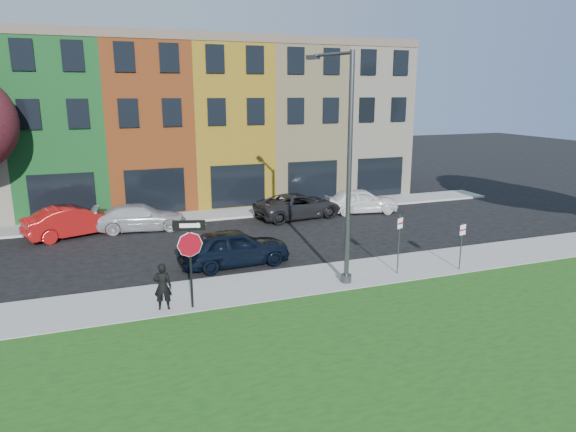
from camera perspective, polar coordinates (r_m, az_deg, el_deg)
name	(u,v)px	position (r m, az deg, el deg)	size (l,w,h in m)	color
ground	(363,309)	(17.79, 8.28, -10.21)	(120.00, 120.00, 0.00)	black
sidewalk_near	(371,272)	(21.11, 9.20, -6.17)	(40.00, 3.00, 0.12)	gray
sidewalk_far	(194,216)	(30.47, -10.40, -0.05)	(40.00, 2.40, 0.12)	gray
rowhouse_block	(182,125)	(35.88, -11.71, 9.91)	(30.00, 10.12, 10.00)	beige
stop_sign	(190,246)	(17.01, -10.85, -3.29)	(1.02, 0.33, 3.01)	black
man	(163,286)	(17.53, -13.76, -7.60)	(0.65, 0.49, 1.60)	black
sedan_near	(234,247)	(21.70, -6.00, -3.48)	(4.74, 2.13, 1.58)	black
parked_car_red	(74,221)	(28.09, -22.66, -0.52)	(5.07, 3.27, 1.58)	maroon
parked_car_silver	(140,217)	(28.21, -16.07, -0.15)	(4.91, 2.41, 1.38)	#A6A7AB
parked_car_dark	(299,206)	(29.79, 1.19, 1.16)	(5.43, 3.04, 1.43)	black
parked_car_white	(361,201)	(31.31, 8.12, 1.70)	(4.65, 2.52, 1.50)	white
street_lamp	(345,170)	(18.82, 6.39, 5.07)	(1.02, 2.51, 8.44)	#444749
parking_sign_a	(399,238)	(20.55, 12.25, -2.36)	(0.30, 0.16, 2.40)	#444749
parking_sign_b	(462,240)	(21.74, 18.74, -2.57)	(0.32, 0.11, 1.94)	#444749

